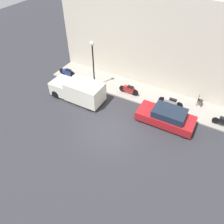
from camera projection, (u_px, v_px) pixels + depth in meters
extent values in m
plane|color=#2D2D33|center=(108.00, 131.00, 15.82)|extent=(60.00, 60.00, 0.00)
cube|color=gray|center=(138.00, 92.00, 19.26)|extent=(2.80, 16.84, 0.10)
cube|color=beige|center=(149.00, 45.00, 17.74)|extent=(0.30, 16.84, 7.69)
cube|color=maroon|center=(165.00, 118.00, 16.15)|extent=(1.80, 4.22, 0.64)
cube|color=#192333|center=(170.00, 113.00, 15.69)|extent=(1.58, 2.32, 0.52)
cylinder|color=black|center=(140.00, 119.00, 16.37)|extent=(0.20, 0.59, 0.59)
cylinder|color=black|center=(148.00, 107.00, 17.38)|extent=(0.20, 0.59, 0.59)
cylinder|color=black|center=(184.00, 135.00, 15.17)|extent=(0.20, 0.59, 0.59)
cylinder|color=black|center=(190.00, 121.00, 16.19)|extent=(0.20, 0.59, 0.59)
cube|color=silver|center=(85.00, 92.00, 17.75)|extent=(1.84, 2.99, 1.57)
cube|color=silver|center=(63.00, 86.00, 18.73)|extent=(1.75, 1.61, 1.10)
cube|color=#192333|center=(60.00, 83.00, 18.61)|extent=(1.56, 0.89, 0.44)
cylinder|color=black|center=(56.00, 94.00, 18.55)|extent=(0.22, 0.69, 0.69)
cylinder|color=black|center=(67.00, 85.00, 19.59)|extent=(0.22, 0.69, 0.69)
cylinder|color=black|center=(89.00, 107.00, 17.33)|extent=(0.22, 0.69, 0.69)
cylinder|color=black|center=(100.00, 96.00, 18.36)|extent=(0.22, 0.69, 0.69)
cube|color=#B21E1E|center=(129.00, 89.00, 18.73)|extent=(0.30, 0.95, 0.42)
cube|color=black|center=(130.00, 87.00, 18.50)|extent=(0.27, 0.52, 0.12)
cylinder|color=black|center=(123.00, 89.00, 19.05)|extent=(0.10, 0.60, 0.60)
cylinder|color=black|center=(135.00, 93.00, 18.62)|extent=(0.10, 0.60, 0.60)
cube|color=#B7B7BF|center=(171.00, 102.00, 17.49)|extent=(0.30, 1.07, 0.36)
cube|color=black|center=(173.00, 100.00, 17.28)|extent=(0.27, 0.58, 0.12)
cylinder|color=black|center=(162.00, 100.00, 17.83)|extent=(0.10, 0.62, 0.62)
cylinder|color=black|center=(179.00, 106.00, 17.33)|extent=(0.10, 0.62, 0.62)
cylinder|color=black|center=(216.00, 121.00, 16.11)|extent=(0.10, 0.53, 0.53)
cube|color=navy|center=(67.00, 72.00, 20.84)|extent=(0.30, 0.99, 0.36)
cube|color=black|center=(68.00, 70.00, 20.63)|extent=(0.27, 0.54, 0.12)
cylinder|color=black|center=(63.00, 71.00, 21.14)|extent=(0.10, 0.65, 0.65)
cylinder|color=black|center=(73.00, 75.00, 20.71)|extent=(0.10, 0.65, 0.65)
cylinder|color=black|center=(93.00, 67.00, 18.59)|extent=(0.12, 0.12, 3.96)
sphere|color=silver|center=(92.00, 43.00, 17.20)|extent=(0.34, 0.34, 0.34)
cube|color=#262626|center=(200.00, 101.00, 17.53)|extent=(0.40, 0.40, 0.04)
cube|color=#262626|center=(199.00, 98.00, 17.43)|extent=(0.40, 0.04, 0.45)
cylinder|color=#262626|center=(201.00, 105.00, 17.52)|extent=(0.04, 0.04, 0.44)
cylinder|color=#262626|center=(202.00, 103.00, 17.75)|extent=(0.04, 0.04, 0.44)
cylinder|color=#262626|center=(197.00, 104.00, 17.64)|extent=(0.04, 0.04, 0.44)
cylinder|color=#262626|center=(198.00, 101.00, 17.87)|extent=(0.04, 0.04, 0.44)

